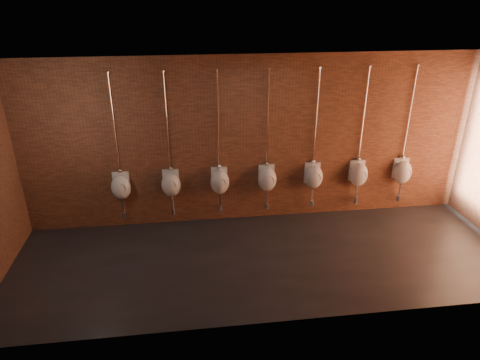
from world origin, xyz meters
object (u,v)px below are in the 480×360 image
Objects in this scene: urinal_1 at (171,184)px; urinal_5 at (358,174)px; urinal_3 at (267,178)px; urinal_4 at (313,176)px; urinal_6 at (402,171)px; urinal_2 at (220,181)px; urinal_0 at (121,186)px.

urinal_1 is 1.00× the size of urinal_5.
urinal_3 is 1.00× the size of urinal_4.
urinal_1 and urinal_6 have the same top height.
urinal_2 is 1.00× the size of urinal_6.
urinal_5 is at bearing 180.00° from urinal_6.
urinal_0 is 0.92m from urinal_1.
urinal_2 is 2.75m from urinal_5.
urinal_3 is (0.92, 0.00, 0.00)m from urinal_2.
urinal_6 is at bearing 0.00° from urinal_1.
urinal_5 and urinal_6 have the same top height.
urinal_2 is (1.83, 0.00, 0.00)m from urinal_0.
urinal_6 is (0.92, 0.00, 0.00)m from urinal_5.
urinal_0 is 1.00× the size of urinal_2.
urinal_4 is 1.00× the size of urinal_6.
urinal_0 is at bearing 180.00° from urinal_6.
urinal_6 is (2.75, 0.00, 0.00)m from urinal_3.
urinal_2 and urinal_4 have the same top height.
urinal_0 is 4.58m from urinal_5.
urinal_4 is at bearing 180.00° from urinal_5.
urinal_2 and urinal_6 have the same top height.
urinal_2 and urinal_5 have the same top height.
urinal_5 is (0.92, 0.00, 0.00)m from urinal_4.
urinal_1 and urinal_4 have the same top height.
urinal_0 is 3.67m from urinal_4.
urinal_3 is 1.83m from urinal_5.
urinal_5 is (1.83, 0.00, 0.00)m from urinal_3.
urinal_2 is 1.00× the size of urinal_4.
urinal_6 is (5.50, 0.00, 0.00)m from urinal_0.
urinal_3 and urinal_4 have the same top height.
urinal_2 is at bearing 180.00° from urinal_5.
urinal_0 and urinal_5 have the same top height.
urinal_5 is (3.67, 0.00, 0.00)m from urinal_1.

